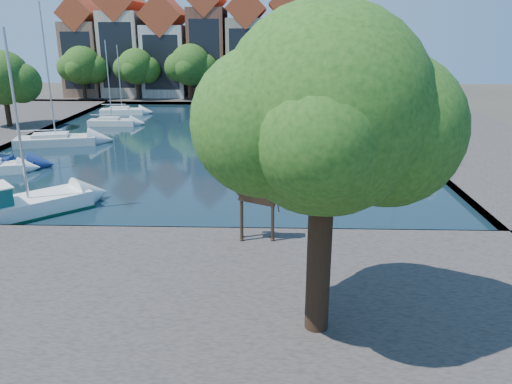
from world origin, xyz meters
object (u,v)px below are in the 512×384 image
Objects in this scene: motorsailer at (5,206)px; sailboat_right_a at (397,170)px; giraffe_statue at (253,194)px; plane_tree at (329,118)px.

sailboat_right_a is (23.89, 9.27, -0.27)m from motorsailer.
motorsailer is at bearing 166.67° from giraffe_statue.
motorsailer is at bearing 146.82° from plane_tree.
sailboat_right_a is at bearing 69.85° from plane_tree.
plane_tree reaches higher than motorsailer.
giraffe_statue is 0.46× the size of sailboat_right_a.
plane_tree reaches higher than giraffe_statue.
motorsailer is (-16.53, 10.81, -6.80)m from plane_tree.
giraffe_statue is at bearing -13.33° from motorsailer.
motorsailer is at bearing -158.80° from sailboat_right_a.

